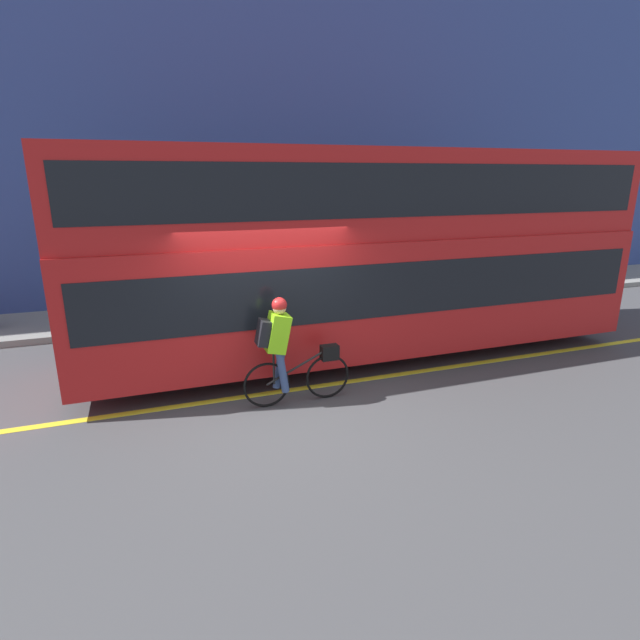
{
  "coord_description": "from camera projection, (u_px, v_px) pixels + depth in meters",
  "views": [
    {
      "loc": [
        -1.63,
        -6.71,
        3.23
      ],
      "look_at": [
        0.93,
        0.5,
        1.0
      ],
      "focal_mm": 28.0,
      "sensor_mm": 36.0,
      "label": 1
    }
  ],
  "objects": [
    {
      "name": "ground_plane",
      "position": [
        273.0,
        398.0,
        7.5
      ],
      "size": [
        80.0,
        80.0,
        0.0
      ],
      "primitive_type": "plane",
      "color": "#424244"
    },
    {
      "name": "road_center_line",
      "position": [
        269.0,
        393.0,
        7.67
      ],
      "size": [
        50.0,
        0.14,
        0.01
      ],
      "primitive_type": "cube",
      "color": "yellow",
      "rests_on": "ground_plane"
    },
    {
      "name": "sidewalk_curb",
      "position": [
        221.0,
        311.0,
        12.06
      ],
      "size": [
        60.0,
        2.26,
        0.14
      ],
      "color": "gray",
      "rests_on": "ground_plane"
    },
    {
      "name": "building_facade",
      "position": [
        201.0,
        101.0,
        11.86
      ],
      "size": [
        60.0,
        0.3,
        9.84
      ],
      "color": "#33478C",
      "rests_on": "ground_plane"
    },
    {
      "name": "bus",
      "position": [
        363.0,
        246.0,
        8.87
      ],
      "size": [
        9.81,
        2.58,
        3.64
      ],
      "color": "black",
      "rests_on": "ground_plane"
    },
    {
      "name": "cyclist_on_bike",
      "position": [
        286.0,
        348.0,
        7.08
      ],
      "size": [
        1.61,
        0.32,
        1.61
      ],
      "color": "black",
      "rests_on": "ground_plane"
    },
    {
      "name": "street_sign_post",
      "position": [
        478.0,
        244.0,
        13.89
      ],
      "size": [
        0.36,
        0.09,
        2.22
      ],
      "color": "#59595B",
      "rests_on": "sidewalk_curb"
    }
  ]
}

